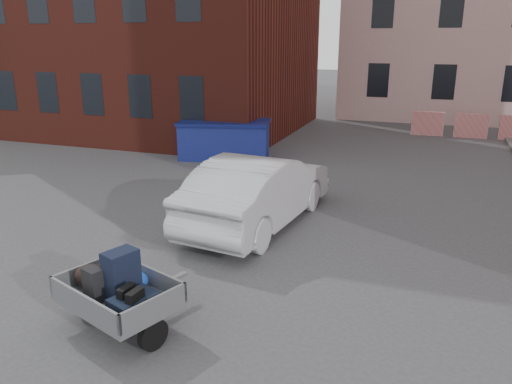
% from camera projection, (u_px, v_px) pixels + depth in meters
% --- Properties ---
extents(ground, '(120.00, 120.00, 0.00)m').
position_uv_depth(ground, '(247.00, 279.00, 8.52)').
color(ground, '#38383A').
rests_on(ground, ground).
extents(far_building, '(6.00, 6.00, 8.00)m').
position_uv_depth(far_building, '(85.00, 37.00, 33.58)').
color(far_building, maroon).
rests_on(far_building, ground).
extents(barriers, '(4.70, 0.18, 1.00)m').
position_uv_depth(barriers, '(471.00, 126.00, 20.51)').
color(barriers, red).
rests_on(barriers, ground).
extents(trailer, '(1.88, 1.98, 1.20)m').
position_uv_depth(trailer, '(117.00, 291.00, 6.88)').
color(trailer, black).
rests_on(trailer, ground).
extents(dumpster, '(3.34, 2.27, 1.28)m').
position_uv_depth(dumpster, '(225.00, 139.00, 17.02)').
color(dumpster, navy).
rests_on(dumpster, ground).
extents(silver_car, '(2.18, 4.88, 1.56)m').
position_uv_depth(silver_car, '(259.00, 190.00, 10.86)').
color(silver_car, '#B7B9BF').
rests_on(silver_car, ground).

